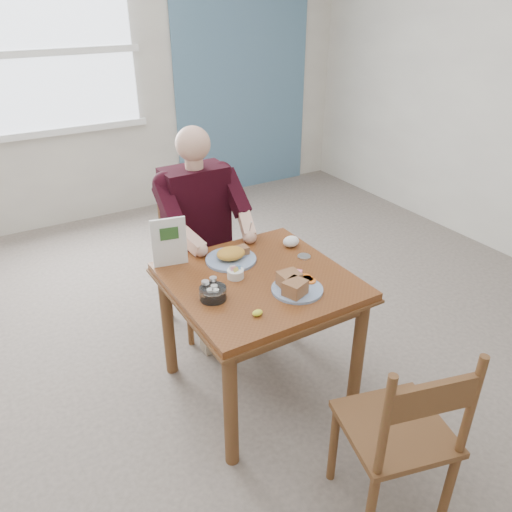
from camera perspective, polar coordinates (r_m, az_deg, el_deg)
floor at (r=3.07m, az=0.31°, el=-14.55°), size 6.00×6.00×0.00m
wall_back at (r=5.11m, az=-18.37°, el=19.21°), size 5.50×0.00×5.50m
accent_panel at (r=5.68m, az=-1.48°, el=21.30°), size 1.60×0.02×2.80m
lemon_wedge at (r=2.32m, az=0.18°, el=-6.52°), size 0.06×0.04×0.03m
napkin at (r=2.93m, az=4.03°, el=1.67°), size 0.11×0.10×0.06m
metal_dish at (r=2.83m, az=5.52°, el=-0.06°), size 0.08×0.08×0.01m
window at (r=4.98m, az=-23.35°, el=20.55°), size 1.72×0.04×1.42m
table at (r=2.68m, az=0.34°, el=-4.50°), size 0.92×0.92×0.75m
chair_far at (r=3.37m, az=-6.67°, el=-0.46°), size 0.42×0.42×0.95m
chair_near at (r=2.25m, az=16.26°, el=-18.96°), size 0.51×0.51×0.95m
diner at (r=3.15m, az=-6.32°, el=4.17°), size 0.53×0.56×1.39m
near_plate at (r=2.50m, az=4.45°, el=-3.36°), size 0.31×0.31×0.09m
far_plate at (r=2.77m, az=-2.80°, el=0.02°), size 0.29×0.29×0.08m
caddy at (r=2.61m, az=-2.36°, el=-2.02°), size 0.11×0.11×0.07m
shakers at (r=2.47m, az=-5.33°, el=-3.49°), size 0.09×0.06×0.08m
creamer at (r=2.44m, az=-4.94°, el=-4.25°), size 0.16×0.16×0.06m
menu at (r=2.72m, az=-9.90°, el=1.60°), size 0.19×0.05×0.28m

